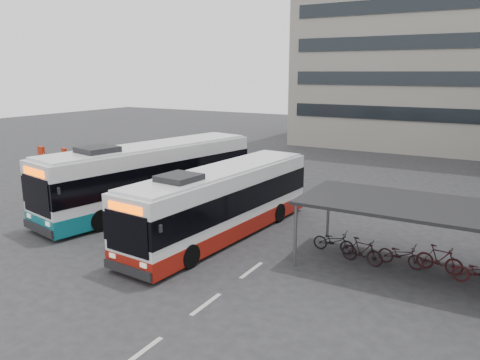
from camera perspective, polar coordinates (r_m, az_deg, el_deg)
The scene contains 9 objects.
ground at distance 18.81m, azimuth -5.38°, elevation -9.35°, with size 120.00×120.00×0.00m, color #28282B.
bike_shelter at distance 18.15m, azimuth 23.27°, elevation -6.67°, with size 10.00×4.00×2.54m.
office_block at distance 50.58m, azimuth 26.47°, elevation 17.81°, with size 30.00×15.00×25.00m, color gray.
road_markings at distance 15.28m, azimuth -4.18°, elevation -14.86°, with size 0.15×7.60×0.01m.
bus_main at distance 20.64m, azimuth -2.23°, elevation -2.78°, with size 3.23×11.27×3.29m.
bus_teal at distance 25.27m, azimuth -10.75°, elevation 0.39°, with size 5.14×12.79×3.70m.
pedestrian at distance 19.24m, azimuth -3.98°, elevation -6.31°, with size 0.57×0.38×1.57m, color black.
sign_totem_mid at distance 30.72m, azimuth -22.90°, elevation 1.29°, with size 0.60×0.28×2.80m.
sign_totem_north at distance 32.15m, azimuth -20.52°, elevation 1.62°, with size 0.51×0.28×2.41m.
Camera 1 is at (10.17, -14.12, 7.14)m, focal length 35.00 mm.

